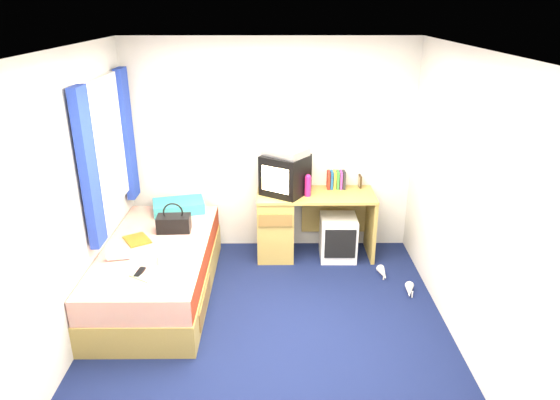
{
  "coord_description": "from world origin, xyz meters",
  "views": [
    {
      "loc": [
        0.06,
        -3.72,
        2.72
      ],
      "look_at": [
        0.1,
        0.7,
        0.96
      ],
      "focal_mm": 32.0,
      "sensor_mm": 36.0,
      "label": 1
    }
  ],
  "objects_px": {
    "handbag": "(174,223)",
    "white_heels": "(396,282)",
    "bed": "(159,270)",
    "magazine": "(137,240)",
    "colour_swatch_fan": "(141,278)",
    "desk": "(291,222)",
    "vcr": "(285,151)",
    "towel": "(176,256)",
    "aerosol_can": "(309,184)",
    "water_bottle": "(119,256)",
    "picture_frame": "(360,181)",
    "storage_cube": "(338,237)",
    "remote_control": "(140,272)",
    "crt_tv": "(285,175)",
    "pink_water_bottle": "(308,186)",
    "pillow": "(179,206)"
  },
  "relations": [
    {
      "from": "handbag",
      "to": "white_heels",
      "type": "xyz_separation_m",
      "value": [
        2.27,
        -0.19,
        -0.59
      ]
    },
    {
      "from": "bed",
      "to": "magazine",
      "type": "distance_m",
      "value": 0.36
    },
    {
      "from": "handbag",
      "to": "colour_swatch_fan",
      "type": "distance_m",
      "value": 0.95
    },
    {
      "from": "desk",
      "to": "vcr",
      "type": "xyz_separation_m",
      "value": [
        -0.07,
        0.0,
        0.82
      ]
    },
    {
      "from": "vcr",
      "to": "magazine",
      "type": "relative_size",
      "value": 1.57
    },
    {
      "from": "desk",
      "to": "towel",
      "type": "bearing_deg",
      "value": -133.32
    },
    {
      "from": "aerosol_can",
      "to": "handbag",
      "type": "xyz_separation_m",
      "value": [
        -1.41,
        -0.6,
        -0.2
      ]
    },
    {
      "from": "vcr",
      "to": "water_bottle",
      "type": "xyz_separation_m",
      "value": [
        -1.53,
        -1.14,
        -0.65
      ]
    },
    {
      "from": "aerosol_can",
      "to": "picture_frame",
      "type": "bearing_deg",
      "value": 11.63
    },
    {
      "from": "picture_frame",
      "to": "magazine",
      "type": "height_order",
      "value": "picture_frame"
    },
    {
      "from": "storage_cube",
      "to": "towel",
      "type": "height_order",
      "value": "towel"
    },
    {
      "from": "handbag",
      "to": "white_heels",
      "type": "bearing_deg",
      "value": -6.84
    },
    {
      "from": "magazine",
      "to": "picture_frame",
      "type": "bearing_deg",
      "value": 21.9
    },
    {
      "from": "white_heels",
      "to": "remote_control",
      "type": "bearing_deg",
      "value": -164.49
    },
    {
      "from": "handbag",
      "to": "storage_cube",
      "type": "bearing_deg",
      "value": 11.92
    },
    {
      "from": "water_bottle",
      "to": "towel",
      "type": "bearing_deg",
      "value": -0.83
    },
    {
      "from": "magazine",
      "to": "remote_control",
      "type": "relative_size",
      "value": 1.75
    },
    {
      "from": "bed",
      "to": "colour_swatch_fan",
      "type": "distance_m",
      "value": 0.68
    },
    {
      "from": "towel",
      "to": "aerosol_can",
      "type": "bearing_deg",
      "value": 43.58
    },
    {
      "from": "crt_tv",
      "to": "water_bottle",
      "type": "relative_size",
      "value": 2.94
    },
    {
      "from": "pink_water_bottle",
      "to": "remote_control",
      "type": "distance_m",
      "value": 2.03
    },
    {
      "from": "handbag",
      "to": "water_bottle",
      "type": "distance_m",
      "value": 0.73
    },
    {
      "from": "towel",
      "to": "storage_cube",
      "type": "bearing_deg",
      "value": 33.28
    },
    {
      "from": "handbag",
      "to": "white_heels",
      "type": "relative_size",
      "value": 0.59
    },
    {
      "from": "picture_frame",
      "to": "vcr",
      "type": "bearing_deg",
      "value": -168.91
    },
    {
      "from": "handbag",
      "to": "aerosol_can",
      "type": "bearing_deg",
      "value": 20.8
    },
    {
      "from": "bed",
      "to": "water_bottle",
      "type": "relative_size",
      "value": 10.0
    },
    {
      "from": "colour_swatch_fan",
      "to": "vcr",
      "type": "bearing_deg",
      "value": 49.51
    },
    {
      "from": "picture_frame",
      "to": "pink_water_bottle",
      "type": "distance_m",
      "value": 0.67
    },
    {
      "from": "handbag",
      "to": "remote_control",
      "type": "relative_size",
      "value": 2.13
    },
    {
      "from": "colour_swatch_fan",
      "to": "desk",
      "type": "bearing_deg",
      "value": 47.97
    },
    {
      "from": "storage_cube",
      "to": "crt_tv",
      "type": "relative_size",
      "value": 0.84
    },
    {
      "from": "bed",
      "to": "desk",
      "type": "bearing_deg",
      "value": 32.32
    },
    {
      "from": "picture_frame",
      "to": "aerosol_can",
      "type": "relative_size",
      "value": 0.87
    },
    {
      "from": "crt_tv",
      "to": "pink_water_bottle",
      "type": "distance_m",
      "value": 0.28
    },
    {
      "from": "storage_cube",
      "to": "vcr",
      "type": "distance_m",
      "value": 1.15
    },
    {
      "from": "pillow",
      "to": "remote_control",
      "type": "bearing_deg",
      "value": -93.79
    },
    {
      "from": "aerosol_can",
      "to": "magazine",
      "type": "xyz_separation_m",
      "value": [
        -1.74,
        -0.81,
        -0.28
      ]
    },
    {
      "from": "water_bottle",
      "to": "white_heels",
      "type": "relative_size",
      "value": 0.35
    },
    {
      "from": "colour_swatch_fan",
      "to": "white_heels",
      "type": "bearing_deg",
      "value": 17.56
    },
    {
      "from": "pillow",
      "to": "crt_tv",
      "type": "bearing_deg",
      "value": 0.19
    },
    {
      "from": "towel",
      "to": "remote_control",
      "type": "relative_size",
      "value": 1.68
    },
    {
      "from": "aerosol_can",
      "to": "water_bottle",
      "type": "bearing_deg",
      "value": -146.1
    },
    {
      "from": "towel",
      "to": "colour_swatch_fan",
      "type": "xyz_separation_m",
      "value": [
        -0.24,
        -0.32,
        -0.04
      ]
    },
    {
      "from": "desk",
      "to": "picture_frame",
      "type": "xyz_separation_m",
      "value": [
        0.79,
        0.2,
        0.41
      ]
    },
    {
      "from": "storage_cube",
      "to": "water_bottle",
      "type": "xyz_separation_m",
      "value": [
        -2.13,
        -1.05,
        0.33
      ]
    },
    {
      "from": "remote_control",
      "to": "pink_water_bottle",
      "type": "bearing_deg",
      "value": 47.34
    },
    {
      "from": "desk",
      "to": "crt_tv",
      "type": "height_order",
      "value": "crt_tv"
    },
    {
      "from": "towel",
      "to": "colour_swatch_fan",
      "type": "height_order",
      "value": "towel"
    },
    {
      "from": "crt_tv",
      "to": "pink_water_bottle",
      "type": "xyz_separation_m",
      "value": [
        0.25,
        -0.08,
        -0.11
      ]
    }
  ]
}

